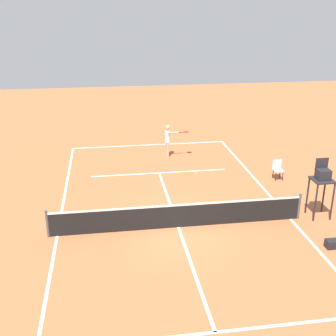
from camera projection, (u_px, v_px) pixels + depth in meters
name	position (u px, v px, depth m)	size (l,w,h in m)	color
ground_plane	(178.00, 227.00, 16.29)	(60.00, 60.00, 0.00)	#B76038
court_lines	(178.00, 227.00, 16.29)	(9.13, 20.63, 0.01)	white
tennis_net	(178.00, 216.00, 16.11)	(9.73, 0.10, 1.07)	#4C4C51
player_serving	(169.00, 138.00, 23.44)	(1.31, 0.52, 1.80)	#D8A884
tennis_ball	(196.00, 173.00, 21.36)	(0.07, 0.07, 0.07)	#CCE033
umpire_chair	(322.00, 179.00, 16.58)	(0.80, 0.80, 2.41)	#232328
courtside_chair_mid	(278.00, 169.00, 20.58)	(0.44, 0.46, 0.95)	#262626
equipment_bag	(336.00, 243.00, 14.90)	(0.76, 0.32, 0.30)	black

